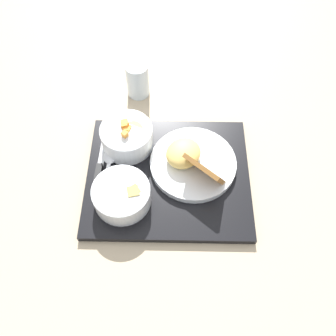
% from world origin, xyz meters
% --- Properties ---
extents(ground_plane, '(4.00, 4.00, 0.00)m').
position_xyz_m(ground_plane, '(0.00, 0.00, 0.00)').
color(ground_plane, tan).
extents(serving_tray, '(0.39, 0.33, 0.02)m').
position_xyz_m(serving_tray, '(0.00, 0.00, 0.01)').
color(serving_tray, black).
rests_on(serving_tray, ground_plane).
extents(bowl_salad, '(0.13, 0.13, 0.07)m').
position_xyz_m(bowl_salad, '(-0.10, 0.09, 0.05)').
color(bowl_salad, silver).
rests_on(bowl_salad, serving_tray).
extents(bowl_soup, '(0.13, 0.13, 0.05)m').
position_xyz_m(bowl_soup, '(-0.10, -0.07, 0.05)').
color(bowl_soup, silver).
rests_on(bowl_soup, serving_tray).
extents(plate_main, '(0.21, 0.21, 0.09)m').
position_xyz_m(plate_main, '(0.06, 0.03, 0.04)').
color(plate_main, silver).
rests_on(plate_main, serving_tray).
extents(knife, '(0.02, 0.19, 0.01)m').
position_xyz_m(knife, '(-0.16, 0.01, 0.02)').
color(knife, silver).
rests_on(knife, serving_tray).
extents(spoon, '(0.04, 0.14, 0.01)m').
position_xyz_m(spoon, '(-0.14, 0.03, 0.02)').
color(spoon, silver).
rests_on(spoon, serving_tray).
extents(glass_water, '(0.06, 0.06, 0.10)m').
position_xyz_m(glass_water, '(-0.08, 0.28, 0.04)').
color(glass_water, silver).
rests_on(glass_water, ground_plane).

